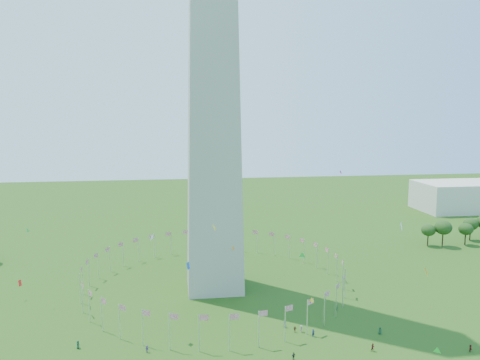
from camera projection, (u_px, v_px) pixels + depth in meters
name	position (u px, v px, depth m)	size (l,w,h in m)	color
washington_monument	(212.00, 9.00, 135.47)	(16.80, 16.80, 169.00)	#ABA798
flag_ring	(215.00, 274.00, 146.77)	(80.24, 80.24, 9.00)	silver
gov_building_east_a	(463.00, 196.00, 265.01)	(50.00, 30.00, 16.00)	beige
kites_aloft	(235.00, 258.00, 119.95)	(102.14, 67.96, 31.49)	green
tree_line_east	(477.00, 232.00, 196.95)	(52.85, 15.78, 10.80)	#284F1A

